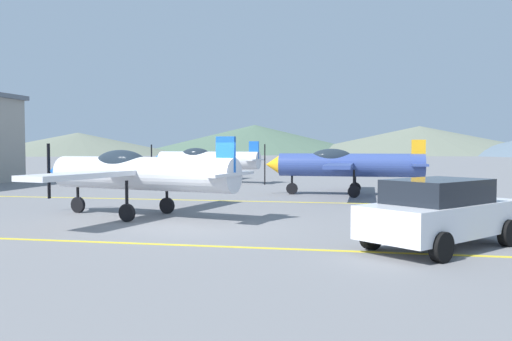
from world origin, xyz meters
TOP-DOWN VIEW (x-y plane):
  - ground_plane at (0.00, 0.00)m, footprint 400.00×400.00m
  - apron_line_near at (0.00, -3.21)m, footprint 80.00×0.16m
  - apron_line_far at (0.00, 7.10)m, footprint 80.00×0.16m
  - airplane_near at (-2.90, 1.49)m, footprint 7.86×8.93m
  - airplane_mid at (3.82, 10.70)m, footprint 7.75×8.94m
  - airplane_far at (-5.40, 18.22)m, footprint 7.84×8.99m
  - car_sedan at (6.38, -2.39)m, footprint 4.15×4.45m
  - hill_left at (-70.99, 119.49)m, footprint 57.86×57.86m
  - hill_centerleft at (-28.04, 152.73)m, footprint 75.79×75.79m
  - hill_centerright at (22.63, 151.87)m, footprint 78.97×78.97m

SIDE VIEW (x-z plane):
  - ground_plane at x=0.00m, z-range 0.00..0.00m
  - apron_line_near at x=0.00m, z-range 0.00..0.01m
  - apron_line_far at x=0.00m, z-range 0.00..0.01m
  - car_sedan at x=6.38m, z-range 0.03..1.65m
  - airplane_near at x=-2.90m, z-range 0.17..2.86m
  - airplane_mid at x=3.82m, z-range 0.17..2.86m
  - airplane_far at x=-5.40m, z-range 0.17..2.86m
  - hill_left at x=-70.99m, z-range 0.00..6.02m
  - hill_centerright at x=22.63m, z-range 0.00..8.34m
  - hill_centerleft at x=-28.04m, z-range 0.00..9.09m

